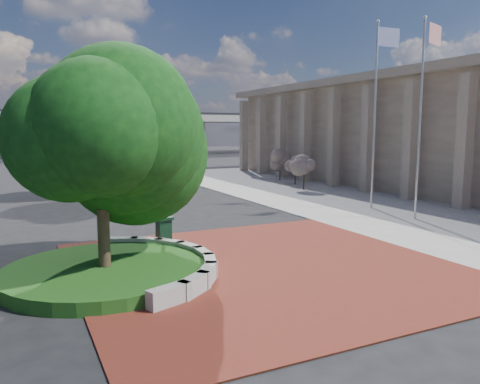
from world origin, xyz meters
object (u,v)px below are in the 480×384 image
(flagpole_a, at_px, (420,118))
(parked_car, at_px, (85,164))
(street_lamp_near, at_px, (143,121))
(post_clock, at_px, (163,187))
(street_lamp_far, at_px, (79,122))
(flagpole_b, at_px, (375,114))

(flagpole_a, bearing_deg, parked_car, 107.54)
(parked_car, xyz_separation_m, street_lamp_near, (3.57, -11.16, 4.37))
(post_clock, xyz_separation_m, street_lamp_far, (1.71, 38.10, 3.02))
(parked_car, height_order, street_lamp_near, street_lamp_near)
(post_clock, distance_m, flagpole_b, 14.14)
(post_clock, bearing_deg, street_lamp_near, 77.44)
(flagpole_b, relative_size, street_lamp_far, 1.15)
(flagpole_a, relative_size, street_lamp_near, 1.11)
(parked_car, distance_m, flagpole_b, 34.27)
(post_clock, bearing_deg, parked_car, 87.04)
(parked_car, xyz_separation_m, flagpole_b, (11.54, -31.95, 4.53))
(parked_car, height_order, flagpole_a, flagpole_a)
(street_lamp_far, bearing_deg, flagpole_a, -73.46)
(street_lamp_near, relative_size, street_lamp_far, 0.98)
(post_clock, bearing_deg, flagpole_a, -0.57)
(parked_car, relative_size, street_lamp_near, 0.56)
(post_clock, bearing_deg, street_lamp_far, 87.43)
(post_clock, relative_size, street_lamp_near, 0.48)
(street_lamp_near, distance_m, street_lamp_far, 14.33)
(post_clock, distance_m, flagpole_a, 13.35)
(street_lamp_near, xyz_separation_m, street_lamp_far, (-3.69, 13.85, 0.13))
(flagpole_b, bearing_deg, flagpole_a, -94.87)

